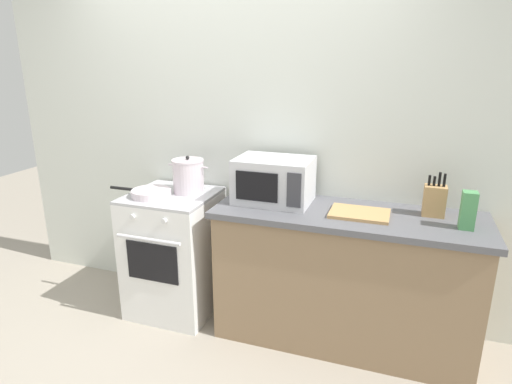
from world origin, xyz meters
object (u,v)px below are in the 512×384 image
(frying_pan, at_px, (151,193))
(stove, at_px, (175,252))
(knife_block, at_px, (434,200))
(pasta_box, at_px, (468,210))
(stock_pot, at_px, (188,176))
(cutting_board, at_px, (360,213))
(microwave, at_px, (274,180))

(frying_pan, bearing_deg, stove, 42.19)
(stove, distance_m, knife_block, 1.85)
(stove, relative_size, pasta_box, 4.18)
(stove, relative_size, knife_block, 3.32)
(stock_pot, distance_m, frying_pan, 0.29)
(frying_pan, relative_size, cutting_board, 1.32)
(stove, xyz_separation_m, stock_pot, (0.10, 0.08, 0.58))
(stock_pot, xyz_separation_m, frying_pan, (-0.21, -0.18, -0.10))
(stove, distance_m, frying_pan, 0.51)
(stock_pot, distance_m, knife_block, 1.66)
(stove, height_order, knife_block, knife_block)
(microwave, relative_size, knife_block, 1.81)
(stove, distance_m, pasta_box, 2.01)
(stock_pot, relative_size, frying_pan, 0.65)
(stove, height_order, microwave, microwave)
(frying_pan, height_order, cutting_board, frying_pan)
(stove, bearing_deg, stock_pot, 39.06)
(stock_pot, distance_m, microwave, 0.64)
(stock_pot, height_order, microwave, microwave)
(frying_pan, height_order, microwave, microwave)
(microwave, distance_m, cutting_board, 0.60)
(microwave, bearing_deg, frying_pan, -168.30)
(stove, relative_size, cutting_board, 2.56)
(cutting_board, xyz_separation_m, pasta_box, (0.60, -0.03, 0.10))
(stove, height_order, stock_pot, stock_pot)
(cutting_board, bearing_deg, microwave, 172.36)
(cutting_board, xyz_separation_m, knife_block, (0.43, 0.14, 0.09))
(cutting_board, relative_size, pasta_box, 1.64)
(microwave, height_order, pasta_box, microwave)
(frying_pan, bearing_deg, cutting_board, 3.93)
(knife_block, height_order, pasta_box, knife_block)
(cutting_board, bearing_deg, frying_pan, -176.07)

